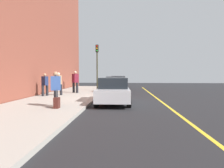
# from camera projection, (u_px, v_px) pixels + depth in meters

# --- Properties ---
(ground_plane) EXTENTS (56.00, 56.00, 0.00)m
(ground_plane) POSITION_uv_depth(u_px,v_px,m) (110.00, 101.00, 12.80)
(ground_plane) COLOR black
(sidewalk) EXTENTS (28.00, 4.60, 0.15)m
(sidewalk) POSITION_uv_depth(u_px,v_px,m) (59.00, 100.00, 13.01)
(sidewalk) COLOR #A39E93
(sidewalk) RESTS_ON ground
(lane_stripe_centre) EXTENTS (28.00, 0.14, 0.01)m
(lane_stripe_centre) POSITION_uv_depth(u_px,v_px,m) (162.00, 102.00, 12.60)
(lane_stripe_centre) COLOR gold
(lane_stripe_centre) RESTS_ON ground
(snow_bank_curb) EXTENTS (5.49, 0.56, 0.22)m
(snow_bank_curb) POSITION_uv_depth(u_px,v_px,m) (102.00, 97.00, 14.58)
(snow_bank_curb) COLOR white
(snow_bank_curb) RESTS_ON ground
(parked_car_maroon) EXTENTS (4.21, 1.96, 1.51)m
(parked_car_maroon) POSITION_uv_depth(u_px,v_px,m) (118.00, 82.00, 24.72)
(parked_car_maroon) COLOR black
(parked_car_maroon) RESTS_ON ground
(parked_car_red) EXTENTS (4.70, 2.01, 1.51)m
(parked_car_red) POSITION_uv_depth(u_px,v_px,m) (116.00, 85.00, 18.29)
(parked_car_red) COLOR black
(parked_car_red) RESTS_ON ground
(parked_car_silver) EXTENTS (4.19, 1.99, 1.51)m
(parked_car_silver) POSITION_uv_depth(u_px,v_px,m) (113.00, 91.00, 11.79)
(parked_car_silver) COLOR black
(parked_car_silver) RESTS_ON ground
(pedestrian_tan_coat) EXTENTS (0.49, 0.56, 1.70)m
(pedestrian_tan_coat) POSITION_uv_depth(u_px,v_px,m) (59.00, 83.00, 15.27)
(pedestrian_tan_coat) COLOR black
(pedestrian_tan_coat) RESTS_ON sidewalk
(pedestrian_burgundy_coat) EXTENTS (0.59, 0.55, 1.84)m
(pedestrian_burgundy_coat) POSITION_uv_depth(u_px,v_px,m) (75.00, 81.00, 17.18)
(pedestrian_burgundy_coat) COLOR black
(pedestrian_burgundy_coat) RESTS_ON sidewalk
(pedestrian_blue_coat) EXTENTS (0.54, 0.53, 1.69)m
(pedestrian_blue_coat) POSITION_uv_depth(u_px,v_px,m) (56.00, 88.00, 9.73)
(pedestrian_blue_coat) COLOR black
(pedestrian_blue_coat) RESTS_ON sidewalk
(pedestrian_navy_coat) EXTENTS (0.48, 0.52, 1.63)m
(pedestrian_navy_coat) POSITION_uv_depth(u_px,v_px,m) (45.00, 84.00, 14.68)
(pedestrian_navy_coat) COLOR black
(pedestrian_navy_coat) RESTS_ON sidewalk
(traffic_light_pole) EXTENTS (0.35, 0.26, 4.39)m
(traffic_light_pole) POSITION_uv_depth(u_px,v_px,m) (97.00, 60.00, 19.49)
(traffic_light_pole) COLOR #2D2D19
(traffic_light_pole) RESTS_ON sidewalk
(rolling_suitcase) EXTENTS (0.34, 0.22, 0.86)m
(rolling_suitcase) POSITION_uv_depth(u_px,v_px,m) (57.00, 103.00, 9.34)
(rolling_suitcase) COLOR #471E19
(rolling_suitcase) RESTS_ON sidewalk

